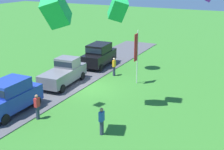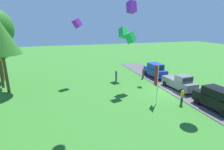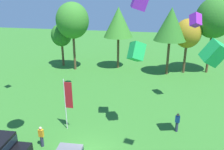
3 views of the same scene
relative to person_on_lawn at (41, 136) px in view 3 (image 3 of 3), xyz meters
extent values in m
cylinder|color=#2D334C|center=(0.00, 0.00, -0.44)|extent=(0.24, 0.24, 0.88)
cube|color=orange|center=(0.00, 0.00, 0.30)|extent=(0.36, 0.22, 0.60)
sphere|color=beige|center=(0.00, 0.00, 0.72)|extent=(0.22, 0.22, 0.22)
cylinder|color=#2D334C|center=(10.15, 4.20, -0.44)|extent=(0.24, 0.24, 0.88)
cube|color=#2851AD|center=(10.15, 4.20, 0.30)|extent=(0.36, 0.22, 0.60)
sphere|color=#9E7051|center=(10.15, 4.20, 0.72)|extent=(0.22, 0.22, 0.22)
cylinder|color=brown|center=(-7.09, 19.91, 0.92)|extent=(0.36, 0.36, 3.59)
ellipsoid|color=#2D7023|center=(-7.09, 19.91, 4.17)|extent=(3.23, 3.23, 3.55)
cylinder|color=brown|center=(-4.42, 18.36, 1.80)|extent=(0.36, 0.36, 5.35)
ellipsoid|color=#387F28|center=(-4.42, 18.36, 6.64)|extent=(4.82, 4.82, 5.30)
cylinder|color=brown|center=(2.02, 20.58, 1.61)|extent=(0.36, 0.36, 4.96)
cone|color=#387F28|center=(2.02, 20.58, 6.32)|extent=(4.47, 4.47, 4.47)
cylinder|color=brown|center=(9.63, 19.06, 1.62)|extent=(0.36, 0.36, 5.00)
cone|color=#2D7023|center=(9.63, 19.06, 6.37)|extent=(4.50, 4.50, 4.50)
cylinder|color=brown|center=(12.12, 20.31, 1.22)|extent=(0.36, 0.36, 4.18)
ellipsoid|color=olive|center=(12.12, 20.31, 5.00)|extent=(3.77, 3.77, 4.14)
cylinder|color=brown|center=(15.55, 21.11, 1.98)|extent=(0.36, 0.36, 5.72)
ellipsoid|color=#2D7023|center=(15.55, 21.11, 7.16)|extent=(5.15, 5.15, 5.66)
cylinder|color=silver|center=(0.90, 2.62, 1.42)|extent=(0.08, 0.08, 4.59)
cube|color=red|center=(1.25, 2.62, 2.34)|extent=(0.64, 0.04, 2.29)
cube|color=purple|center=(11.39, 9.66, 7.88)|extent=(1.19, 1.55, 1.54)
cube|color=green|center=(11.75, 2.56, 6.45)|extent=(1.86, 1.49, 1.96)
cube|color=green|center=(6.58, 3.50, 6.07)|extent=(1.44, 1.71, 1.75)
cube|color=purple|center=(6.72, 3.41, 9.75)|extent=(1.49, 1.18, 1.61)
camera|label=1|loc=(24.54, 12.08, 8.28)|focal=50.00mm
camera|label=2|loc=(-14.59, 12.54, 7.61)|focal=28.00mm
camera|label=3|loc=(8.13, -12.48, 9.93)|focal=35.00mm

